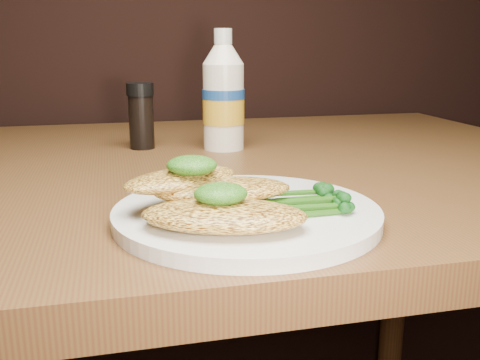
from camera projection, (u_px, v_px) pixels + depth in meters
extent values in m
cylinder|color=white|center=(247.00, 214.00, 0.51)|extent=(0.25, 0.25, 0.01)
ellipsoid|color=#F3C04D|center=(224.00, 215.00, 0.45)|extent=(0.15, 0.11, 0.02)
ellipsoid|color=#F3C04D|center=(222.00, 190.00, 0.50)|extent=(0.13, 0.07, 0.02)
ellipsoid|color=#F3C04D|center=(182.00, 179.00, 0.50)|extent=(0.13, 0.10, 0.02)
ellipsoid|color=black|center=(221.00, 194.00, 0.45)|extent=(0.05, 0.04, 0.02)
ellipsoid|color=black|center=(192.00, 165.00, 0.49)|extent=(0.06, 0.05, 0.02)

